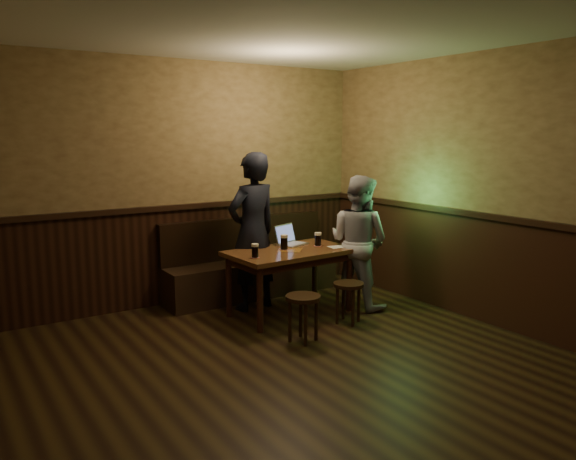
# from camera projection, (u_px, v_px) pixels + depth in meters

# --- Properties ---
(room) EXTENTS (5.04, 6.04, 2.84)m
(room) POSITION_uv_depth(u_px,v_px,m) (311.00, 238.00, 4.17)
(room) COLOR black
(room) RESTS_ON ground
(bench) EXTENTS (2.20, 0.50, 0.95)m
(bench) POSITION_uv_depth(u_px,v_px,m) (251.00, 270.00, 6.89)
(bench) COLOR black
(bench) RESTS_ON ground
(pub_table) EXTENTS (1.38, 0.83, 0.72)m
(pub_table) POSITION_uv_depth(u_px,v_px,m) (290.00, 258.00, 6.11)
(pub_table) COLOR #523117
(pub_table) RESTS_ON ground
(stool_left) EXTENTS (0.44, 0.44, 0.45)m
(stool_left) POSITION_uv_depth(u_px,v_px,m) (303.00, 305.00, 5.33)
(stool_left) COLOR black
(stool_left) RESTS_ON ground
(stool_right) EXTENTS (0.39, 0.39, 0.43)m
(stool_right) POSITION_uv_depth(u_px,v_px,m) (348.00, 291.00, 5.85)
(stool_right) COLOR black
(stool_right) RESTS_ON ground
(pint_left) EXTENTS (0.09, 0.09, 0.15)m
(pint_left) POSITION_uv_depth(u_px,v_px,m) (255.00, 251.00, 5.70)
(pint_left) COLOR maroon
(pint_left) RESTS_ON pub_table
(pint_mid) EXTENTS (0.11, 0.11, 0.17)m
(pint_mid) POSITION_uv_depth(u_px,v_px,m) (284.00, 242.00, 6.09)
(pint_mid) COLOR maroon
(pint_mid) RESTS_ON pub_table
(pint_right) EXTENTS (0.10, 0.10, 0.16)m
(pint_right) POSITION_uv_depth(u_px,v_px,m) (318.00, 239.00, 6.29)
(pint_right) COLOR maroon
(pint_right) RESTS_ON pub_table
(laptop) EXTENTS (0.39, 0.35, 0.23)m
(laptop) POSITION_uv_depth(u_px,v_px,m) (289.00, 240.00, 6.37)
(laptop) COLOR silver
(laptop) RESTS_ON pub_table
(menu) EXTENTS (0.24, 0.18, 0.00)m
(menu) POSITION_uv_depth(u_px,v_px,m) (339.00, 247.00, 6.26)
(menu) COLOR silver
(menu) RESTS_ON pub_table
(person_suit) EXTENTS (0.71, 0.52, 1.77)m
(person_suit) POSITION_uv_depth(u_px,v_px,m) (253.00, 232.00, 6.27)
(person_suit) COLOR black
(person_suit) RESTS_ON ground
(person_grey) EXTENTS (0.77, 0.87, 1.51)m
(person_grey) POSITION_uv_depth(u_px,v_px,m) (358.00, 242.00, 6.37)
(person_grey) COLOR #96969C
(person_grey) RESTS_ON ground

